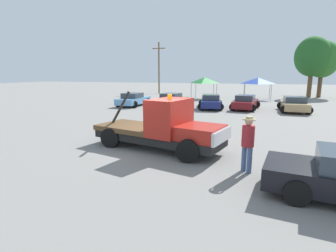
{
  "coord_description": "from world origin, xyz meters",
  "views": [
    {
      "loc": [
        3.88,
        -10.55,
        3.27
      ],
      "look_at": [
        0.5,
        0.0,
        1.05
      ],
      "focal_mm": 28.0,
      "sensor_mm": 36.0,
      "label": 1
    }
  ],
  "objects": [
    {
      "name": "parked_car_tan",
      "position": [
        7.41,
        14.4,
        0.65
      ],
      "size": [
        2.52,
        4.29,
        1.34
      ],
      "rotation": [
        0.0,
        0.0,
        1.58
      ],
      "color": "tan",
      "rests_on": "ground"
    },
    {
      "name": "parked_car_olive",
      "position": [
        -3.85,
        14.82,
        0.65
      ],
      "size": [
        2.87,
        4.63,
        1.34
      ],
      "rotation": [
        0.0,
        0.0,
        1.44
      ],
      "color": "olive",
      "rests_on": "ground"
    },
    {
      "name": "tree_left",
      "position": [
        11.36,
        30.18,
        5.5
      ],
      "size": [
        4.59,
        4.59,
        8.2
      ],
      "color": "brown",
      "rests_on": "ground"
    },
    {
      "name": "canopy_tent_blue",
      "position": [
        4.48,
        24.83,
        2.38
      ],
      "size": [
        3.21,
        3.21,
        2.78
      ],
      "color": "#9E9EA3",
      "rests_on": "ground"
    },
    {
      "name": "tree_center",
      "position": [
        12.76,
        30.9,
        5.18
      ],
      "size": [
        4.33,
        4.33,
        7.72
      ],
      "color": "brown",
      "rests_on": "ground"
    },
    {
      "name": "canopy_tent_green",
      "position": [
        -2.14,
        23.89,
        2.42
      ],
      "size": [
        2.93,
        2.93,
        2.82
      ],
      "color": "#9E9EA3",
      "rests_on": "ground"
    },
    {
      "name": "person_near_truck",
      "position": [
        3.84,
        -1.74,
        1.13
      ],
      "size": [
        0.42,
        0.42,
        1.91
      ],
      "rotation": [
        0.0,
        0.0,
        4.06
      ],
      "color": "#475B84",
      "rests_on": "ground"
    },
    {
      "name": "parked_car_navy",
      "position": [
        0.15,
        14.45,
        0.65
      ],
      "size": [
        2.84,
        4.9,
        1.34
      ],
      "rotation": [
        0.0,
        0.0,
        1.73
      ],
      "color": "navy",
      "rests_on": "ground"
    },
    {
      "name": "parked_car_maroon",
      "position": [
        3.33,
        14.68,
        0.65
      ],
      "size": [
        2.72,
        4.55,
        1.34
      ],
      "rotation": [
        0.0,
        0.0,
        1.44
      ],
      "color": "maroon",
      "rests_on": "ground"
    },
    {
      "name": "tow_truck",
      "position": [
        0.36,
        -0.09,
        0.95
      ],
      "size": [
        6.24,
        3.3,
        2.51
      ],
      "rotation": [
        0.0,
        0.0,
        -0.25
      ],
      "color": "black",
      "rests_on": "ground"
    },
    {
      "name": "parked_car_skyblue",
      "position": [
        -7.77,
        14.06,
        0.65
      ],
      "size": [
        2.62,
        4.57,
        1.34
      ],
      "rotation": [
        0.0,
        0.0,
        1.53
      ],
      "color": "#669ED1",
      "rests_on": "ground"
    },
    {
      "name": "utility_pole",
      "position": [
        -11.07,
        31.19,
        4.42
      ],
      "size": [
        2.2,
        0.24,
        8.31
      ],
      "color": "brown",
      "rests_on": "ground"
    },
    {
      "name": "ground_plane",
      "position": [
        0.0,
        0.0,
        0.0
      ],
      "size": [
        160.0,
        160.0,
        0.0
      ],
      "primitive_type": "plane",
      "color": "gray"
    }
  ]
}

